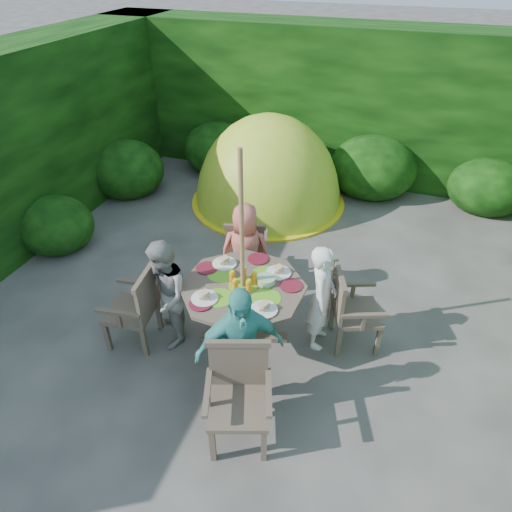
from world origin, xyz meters
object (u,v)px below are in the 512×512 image
(child_front, at_px, (240,351))
(dome_tent, at_px, (268,202))
(garden_chair_left, at_px, (137,307))
(child_left, at_px, (165,295))
(child_right, at_px, (322,298))
(garden_chair_back, at_px, (246,249))
(child_back, at_px, (246,252))
(parasol_pole, at_px, (242,257))
(patio_table, at_px, (244,295))
(garden_chair_front, at_px, (239,393))
(garden_chair_right, at_px, (350,308))

(child_front, height_order, dome_tent, dome_tent)
(garden_chair_left, xyz_separation_m, child_left, (0.28, 0.11, 0.14))
(child_right, bearing_deg, garden_chair_back, 49.65)
(child_back, height_order, child_front, child_front)
(parasol_pole, relative_size, dome_tent, 0.77)
(patio_table, bearing_deg, child_front, -71.92)
(garden_chair_left, xyz_separation_m, dome_tent, (0.32, 3.45, -0.47))
(garden_chair_front, height_order, child_back, child_back)
(child_back, bearing_deg, child_right, 139.06)
(child_left, distance_m, dome_tent, 3.40)
(garden_chair_left, distance_m, child_back, 1.38)
(parasol_pole, bearing_deg, child_back, 108.39)
(patio_table, xyz_separation_m, garden_chair_right, (1.04, 0.34, -0.16))
(garden_chair_left, relative_size, dome_tent, 0.31)
(patio_table, height_order, child_back, child_back)
(dome_tent, bearing_deg, garden_chair_front, -84.89)
(garden_chair_back, relative_size, dome_tent, 0.29)
(patio_table, relative_size, garden_chair_left, 1.84)
(garden_chair_back, bearing_deg, garden_chair_right, 138.17)
(child_right, bearing_deg, patio_table, 103.55)
(parasol_pole, relative_size, garden_chair_front, 2.43)
(dome_tent, bearing_deg, garden_chair_right, -66.58)
(parasol_pole, height_order, child_back, parasol_pole)
(garden_chair_left, height_order, child_right, child_right)
(patio_table, xyz_separation_m, child_right, (0.76, 0.25, -0.03))
(garden_chair_right, bearing_deg, parasol_pole, 87.09)
(child_right, bearing_deg, dome_tent, 22.86)
(garden_chair_back, relative_size, child_back, 0.69)
(child_back, distance_m, dome_tent, 2.45)
(garden_chair_right, height_order, child_back, child_back)
(garden_chair_right, height_order, garden_chair_front, garden_chair_front)
(garden_chair_back, height_order, child_right, child_right)
(garden_chair_left, height_order, child_back, child_back)
(patio_table, xyz_separation_m, garden_chair_front, (0.34, -1.05, -0.15))
(patio_table, distance_m, parasol_pole, 0.47)
(patio_table, distance_m, child_right, 0.80)
(garden_chair_front, height_order, dome_tent, dome_tent)
(garden_chair_front, xyz_separation_m, child_front, (-0.09, 0.28, 0.19))
(patio_table, relative_size, garden_chair_front, 1.81)
(garden_chair_front, relative_size, dome_tent, 0.32)
(parasol_pole, xyz_separation_m, garden_chair_right, (1.05, 0.34, -0.63))
(parasol_pole, height_order, garden_chair_right, parasol_pole)
(patio_table, height_order, dome_tent, dome_tent)
(garden_chair_front, xyz_separation_m, child_right, (0.41, 1.30, 0.12))
(garden_chair_front, distance_m, dome_tent, 4.30)
(child_front, bearing_deg, garden_chair_back, 73.50)
(garden_chair_right, bearing_deg, patio_table, 87.04)
(garden_chair_left, relative_size, child_back, 0.73)
(garden_chair_left, height_order, dome_tent, dome_tent)
(garden_chair_left, xyz_separation_m, child_right, (1.80, 0.61, 0.13))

